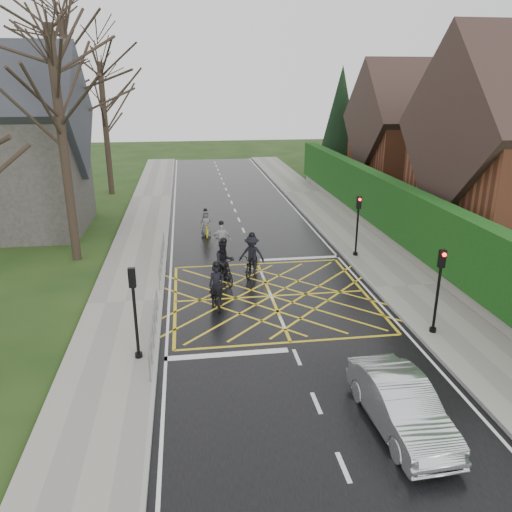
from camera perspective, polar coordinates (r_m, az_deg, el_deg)
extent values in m
plane|color=black|center=(21.08, 1.74, -4.61)|extent=(120.00, 120.00, 0.00)
cube|color=black|center=(21.08, 1.74, -4.60)|extent=(9.00, 80.00, 0.01)
cube|color=gray|center=(22.79, 16.81, -3.39)|extent=(3.00, 80.00, 0.15)
cube|color=gray|center=(20.95, -14.72, -5.21)|extent=(3.00, 80.00, 0.15)
cube|color=slate|center=(28.54, 15.17, 1.90)|extent=(0.50, 38.00, 0.70)
cube|color=#11370F|center=(28.09, 15.48, 5.31)|extent=(0.90, 38.00, 2.80)
cube|color=brown|center=(41.55, 18.13, 10.66)|extent=(9.00, 8.00, 6.00)
cube|color=#31211D|center=(41.27, 18.56, 14.63)|extent=(9.80, 8.80, 8.80)
cube|color=brown|center=(42.44, 22.38, 17.84)|extent=(0.70, 0.70, 1.60)
cylinder|color=black|center=(47.81, 9.30, 9.44)|extent=(0.50, 0.50, 1.20)
cone|color=black|center=(47.28, 9.59, 14.70)|extent=(4.60, 4.60, 10.00)
cube|color=#2D2B28|center=(33.00, -26.22, 8.53)|extent=(8.00, 7.00, 7.00)
cube|color=#26282D|center=(32.66, -27.11, 14.37)|extent=(8.80, 7.80, 7.80)
cylinder|color=black|center=(25.80, -21.12, 11.25)|extent=(0.44, 0.44, 11.00)
cylinder|color=black|center=(33.75, -20.05, 13.83)|extent=(0.44, 0.44, 12.00)
cylinder|color=black|center=(41.57, -16.78, 13.58)|extent=(0.44, 0.44, 10.00)
cylinder|color=slate|center=(17.27, -11.69, -7.01)|extent=(0.05, 5.00, 0.05)
cylinder|color=slate|center=(17.47, -11.59, -8.34)|extent=(0.04, 5.00, 0.04)
cylinder|color=slate|center=(15.32, -12.06, -12.80)|extent=(0.04, 0.04, 1.00)
cylinder|color=slate|center=(19.74, -11.22, -5.13)|extent=(0.04, 0.04, 1.00)
cylinder|color=slate|center=(24.23, -10.78, 0.79)|extent=(0.05, 6.00, 0.05)
cylinder|color=slate|center=(24.37, -10.71, -0.21)|extent=(0.04, 6.00, 0.04)
cylinder|color=slate|center=(21.58, -10.99, -2.96)|extent=(0.04, 0.04, 1.00)
cylinder|color=slate|center=(27.23, -10.48, 1.77)|extent=(0.04, 0.04, 1.00)
cylinder|color=black|center=(25.66, 11.47, 2.96)|extent=(0.10, 0.10, 3.00)
cylinder|color=black|center=(26.06, 11.27, 0.11)|extent=(0.24, 0.24, 0.30)
cube|color=black|center=(25.31, 11.68, 6.00)|extent=(0.22, 0.16, 0.62)
sphere|color=#FF0C0C|center=(25.16, 11.80, 6.34)|extent=(0.14, 0.14, 0.14)
cylinder|color=black|center=(18.42, 19.99, -4.40)|extent=(0.10, 0.10, 3.00)
cylinder|color=black|center=(18.98, 19.52, -8.14)|extent=(0.24, 0.24, 0.30)
cube|color=black|center=(17.94, 20.49, -0.29)|extent=(0.22, 0.16, 0.62)
sphere|color=#FF0C0C|center=(17.78, 20.73, 0.13)|extent=(0.14, 0.14, 0.14)
cylinder|color=black|center=(16.20, -13.59, -7.03)|extent=(0.10, 0.10, 3.00)
cylinder|color=black|center=(16.83, -13.23, -11.16)|extent=(0.24, 0.24, 0.30)
cube|color=black|center=(15.64, -13.99, -2.42)|extent=(0.22, 0.16, 0.62)
sphere|color=#FF0C0C|center=(15.69, -14.00, -1.65)|extent=(0.14, 0.14, 0.14)
imported|color=black|center=(20.04, -4.48, -4.39)|extent=(0.78, 1.98, 1.02)
imported|color=black|center=(20.00, -4.52, -3.34)|extent=(0.65, 0.45, 1.73)
sphere|color=black|center=(19.68, -4.59, -0.95)|extent=(0.27, 0.27, 0.27)
imported|color=black|center=(22.33, -3.63, -1.52)|extent=(1.11, 2.16, 1.25)
imported|color=black|center=(22.31, -3.67, -0.64)|extent=(1.08, 0.94, 1.91)
sphere|color=black|center=(21.99, -3.72, 1.75)|extent=(0.30, 0.30, 0.30)
imported|color=black|center=(23.24, -0.44, -0.83)|extent=(1.42, 2.22, 1.10)
imported|color=black|center=(23.20, -0.48, 0.15)|extent=(1.37, 1.07, 1.87)
sphere|color=black|center=(22.91, -0.49, 2.40)|extent=(0.29, 0.29, 0.29)
imported|color=black|center=(25.90, -3.93, 1.26)|extent=(0.88, 1.90, 1.10)
imported|color=#B6B5BA|center=(25.91, -3.96, 1.94)|extent=(1.05, 0.61, 1.68)
sphere|color=black|center=(25.67, -4.00, 3.78)|extent=(0.26, 0.26, 0.26)
imported|color=#B89E16|center=(29.31, -5.73, 3.13)|extent=(0.71, 1.73, 0.89)
imported|color=#4E5054|center=(29.32, -5.76, 3.77)|extent=(0.77, 0.53, 1.51)
sphere|color=black|center=(29.12, -5.81, 5.23)|extent=(0.24, 0.24, 0.24)
imported|color=silver|center=(13.89, 16.24, -16.01)|extent=(1.65, 4.18, 1.35)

